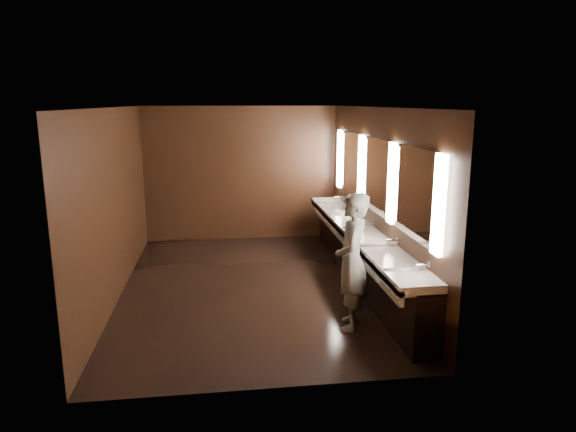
# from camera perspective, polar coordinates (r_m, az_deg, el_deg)

# --- Properties ---
(floor) EXTENTS (6.00, 6.00, 0.00)m
(floor) POSITION_cam_1_polar(r_m,az_deg,el_deg) (8.27, -4.08, -7.83)
(floor) COLOR black
(floor) RESTS_ON ground
(ceiling) EXTENTS (4.00, 6.00, 0.02)m
(ceiling) POSITION_cam_1_polar(r_m,az_deg,el_deg) (7.75, -4.41, 11.95)
(ceiling) COLOR #2D2D2B
(ceiling) RESTS_ON wall_back
(wall_back) EXTENTS (4.00, 0.02, 2.80)m
(wall_back) POSITION_cam_1_polar(r_m,az_deg,el_deg) (10.85, -5.23, 4.69)
(wall_back) COLOR black
(wall_back) RESTS_ON floor
(wall_front) EXTENTS (4.00, 0.02, 2.80)m
(wall_front) POSITION_cam_1_polar(r_m,az_deg,el_deg) (4.99, -2.10, -4.70)
(wall_front) COLOR black
(wall_front) RESTS_ON floor
(wall_left) EXTENTS (0.02, 6.00, 2.80)m
(wall_left) POSITION_cam_1_polar(r_m,az_deg,el_deg) (8.03, -18.64, 1.29)
(wall_left) COLOR black
(wall_left) RESTS_ON floor
(wall_right) EXTENTS (0.02, 6.00, 2.80)m
(wall_right) POSITION_cam_1_polar(r_m,az_deg,el_deg) (8.25, 9.76, 2.07)
(wall_right) COLOR black
(wall_right) RESTS_ON floor
(sink_counter) EXTENTS (0.55, 5.40, 1.01)m
(sink_counter) POSITION_cam_1_polar(r_m,az_deg,el_deg) (8.41, 8.18, -4.03)
(sink_counter) COLOR black
(sink_counter) RESTS_ON floor
(mirror_band) EXTENTS (0.06, 5.03, 1.15)m
(mirror_band) POSITION_cam_1_polar(r_m,az_deg,el_deg) (8.19, 9.72, 4.47)
(mirror_band) COLOR white
(mirror_band) RESTS_ON wall_right
(person) EXTENTS (0.59, 0.74, 1.78)m
(person) POSITION_cam_1_polar(r_m,az_deg,el_deg) (6.62, 7.10, -5.04)
(person) COLOR #85A5C6
(person) RESTS_ON floor
(trash_bin) EXTENTS (0.42, 0.42, 0.56)m
(trash_bin) POSITION_cam_1_polar(r_m,az_deg,el_deg) (8.27, 6.96, -5.84)
(trash_bin) COLOR black
(trash_bin) RESTS_ON floor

